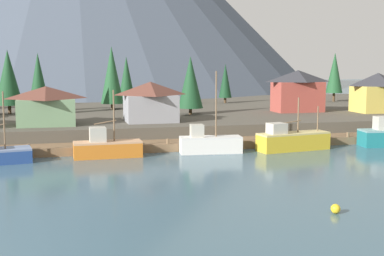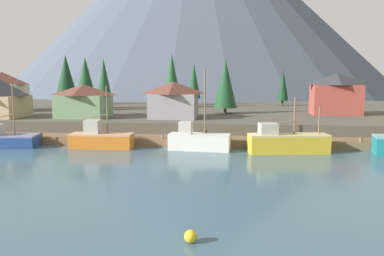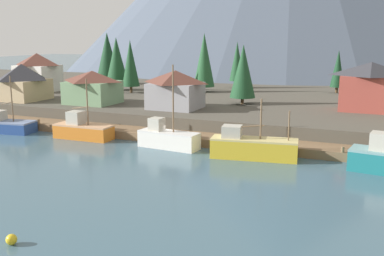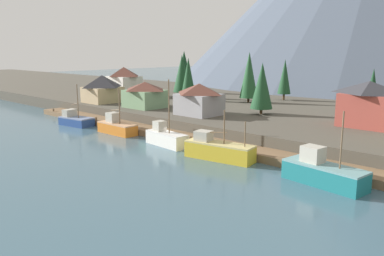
{
  "view_description": "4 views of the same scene",
  "coord_description": "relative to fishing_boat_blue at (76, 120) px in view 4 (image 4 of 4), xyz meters",
  "views": [
    {
      "loc": [
        -16.17,
        -61.13,
        10.9
      ],
      "look_at": [
        -0.77,
        1.16,
        2.69
      ],
      "focal_mm": 49.35,
      "sensor_mm": 36.0,
      "label": 1
    },
    {
      "loc": [
        4.82,
        -47.42,
        8.71
      ],
      "look_at": [
        -0.58,
        3.24,
        2.02
      ],
      "focal_mm": 36.39,
      "sensor_mm": 36.0,
      "label": 2
    },
    {
      "loc": [
        23.35,
        -47.61,
        12.86
      ],
      "look_at": [
        2.5,
        1.39,
        1.95
      ],
      "focal_mm": 42.16,
      "sensor_mm": 36.0,
      "label": 3
    },
    {
      "loc": [
        41.62,
        -39.9,
        13.7
      ],
      "look_at": [
        2.43,
        2.12,
        2.3
      ],
      "focal_mm": 36.71,
      "sensor_mm": 36.0,
      "label": 4
    }
  ],
  "objects": [
    {
      "name": "conifer_far_left",
      "position": [
        15.46,
        33.28,
        7.47
      ],
      "size": [
        3.94,
        3.94,
        10.9
      ],
      "color": "#4C3823",
      "rests_on": "shoreline_bank"
    },
    {
      "name": "fishing_boat_blue",
      "position": [
        0.0,
        0.0,
        0.0
      ],
      "size": [
        6.98,
        4.02,
        7.68
      ],
      "rotation": [
        0.0,
        0.0,
        0.14
      ],
      "color": "navy",
      "rests_on": "ground_plane"
    },
    {
      "name": "conifer_mid_left",
      "position": [
        3.48,
        26.79,
        6.96
      ],
      "size": [
        3.24,
        3.24,
        9.65
      ],
      "color": "#4C3823",
      "rests_on": "shoreline_bank"
    },
    {
      "name": "fishing_boat_yellow",
      "position": [
        34.14,
        0.03,
        0.27
      ],
      "size": [
        9.4,
        4.02,
        6.45
      ],
      "rotation": [
        0.0,
        0.0,
        0.16
      ],
      "color": "gold",
      "rests_on": "ground_plane"
    },
    {
      "name": "house_red",
      "position": [
        44.84,
        21.46,
        5.02
      ],
      "size": [
        8.2,
        4.79,
        6.86
      ],
      "color": "#9E4238",
      "rests_on": "shoreline_bank"
    },
    {
      "name": "fishing_boat_orange",
      "position": [
        11.71,
        0.73,
        0.18
      ],
      "size": [
        7.67,
        2.7,
        7.64
      ],
      "rotation": [
        0.0,
        0.0,
        0.01
      ],
      "color": "#CC6B1E",
      "rests_on": "ground_plane"
    },
    {
      "name": "mountain_west_peak",
      "position": [
        -29.33,
        132.15,
        22.76
      ],
      "size": [
        66.05,
        66.05,
        47.47
      ],
      "primitive_type": "cone",
      "color": "slate",
      "rests_on": "ground_plane"
    },
    {
      "name": "fishing_boat_teal",
      "position": [
        48.15,
        0.03,
        0.3
      ],
      "size": [
        8.93,
        4.09,
        7.92
      ],
      "rotation": [
        0.0,
        0.0,
        -0.13
      ],
      "color": "#196B70",
      "rests_on": "ground_plane"
    },
    {
      "name": "conifer_centre",
      "position": [
        -1.21,
        29.53,
        7.28
      ],
      "size": [
        4.27,
        4.27,
        10.16
      ],
      "color": "#4C3823",
      "rests_on": "shoreline_bank"
    },
    {
      "name": "conifer_near_right",
      "position": [
        -9.16,
        38.45,
        7.74
      ],
      "size": [
        4.93,
        4.93,
        11.09
      ],
      "color": "#4C3823",
      "rests_on": "shoreline_bank"
    },
    {
      "name": "house_green",
      "position": [
        4.94,
        12.76,
        4.12
      ],
      "size": [
        7.64,
        6.68,
        5.08
      ],
      "color": "#6B8E66",
      "rests_on": "shoreline_bank"
    },
    {
      "name": "conifer_back_left",
      "position": [
        19.05,
        42.18,
        6.83
      ],
      "size": [
        2.98,
        2.98,
        9.23
      ],
      "color": "#4C3823",
      "rests_on": "shoreline_bank"
    },
    {
      "name": "house_tan",
      "position": [
        -7.97,
        11.58,
        4.55
      ],
      "size": [
        7.07,
        7.31,
        5.9
      ],
      "color": "tan",
      "rests_on": "shoreline_bank"
    },
    {
      "name": "conifer_mid_right",
      "position": [
        38.61,
        41.48,
        5.96
      ],
      "size": [
        2.57,
        2.57,
        7.83
      ],
      "color": "#4C3823",
      "rests_on": "shoreline_bank"
    },
    {
      "name": "house_grey",
      "position": [
        18.89,
        13.33,
        4.34
      ],
      "size": [
        7.27,
        6.5,
        5.52
      ],
      "color": "gray",
      "rests_on": "shoreline_bank"
    },
    {
      "name": "dock",
      "position": [
        23.13,
        4.2,
        -0.47
      ],
      "size": [
        80.0,
        4.0,
        1.6
      ],
      "color": "brown",
      "rests_on": "ground_plane"
    },
    {
      "name": "house_white",
      "position": [
        -14.16,
        22.2,
        5.18
      ],
      "size": [
        7.45,
        6.4,
        7.16
      ],
      "color": "silver",
      "rests_on": "shoreline_bank"
    },
    {
      "name": "ground_plane",
      "position": [
        23.13,
        22.21,
        -1.48
      ],
      "size": [
        400.0,
        400.0,
        1.0
      ],
      "primitive_type": "cube",
      "color": "#3D5B6B"
    },
    {
      "name": "conifer_near_left",
      "position": [
        26.56,
        21.35,
        6.58
      ],
      "size": [
        3.95,
        3.95,
        9.11
      ],
      "color": "#4C3823",
      "rests_on": "shoreline_bank"
    },
    {
      "name": "fishing_boat_white",
      "position": [
        23.82,
        0.61,
        0.2
      ],
      "size": [
        7.47,
        2.99,
        9.69
      ],
      "rotation": [
        0.0,
        0.0,
        -0.1
      ],
      "color": "silver",
      "rests_on": "ground_plane"
    },
    {
      "name": "shoreline_bank",
      "position": [
        23.13,
        34.21,
        0.27
      ],
      "size": [
        400.0,
        56.0,
        2.5
      ],
      "primitive_type": "cube",
      "color": "#4C473D",
      "rests_on": "ground_plane"
    }
  ]
}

